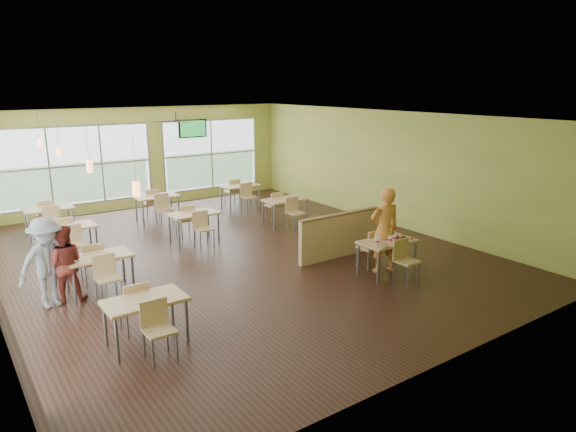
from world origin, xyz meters
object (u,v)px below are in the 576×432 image
Objects in this scene: half_wall_divider at (342,235)px; man_plaid at (384,230)px; food_basket at (401,236)px; main_table at (388,246)px.

man_plaid is at bearing -86.64° from half_wall_divider.
main_table is at bearing 177.07° from food_basket.
man_plaid reaches higher than main_table.
man_plaid reaches higher than food_basket.
half_wall_divider is 1.30× the size of man_plaid.
food_basket is at bearing -75.79° from half_wall_divider.
half_wall_divider is at bearing 104.21° from food_basket.
food_basket is at bearing 161.01° from man_plaid.
half_wall_divider is 1.54m from food_basket.
main_table is at bearing 82.40° from man_plaid.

